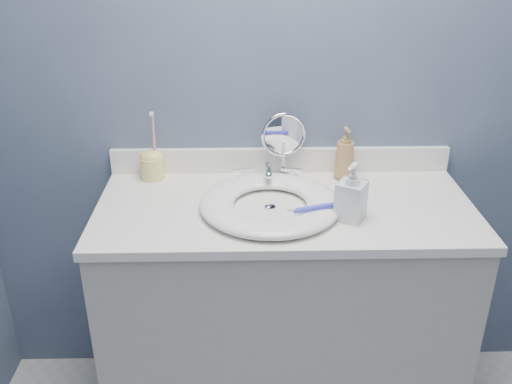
{
  "coord_description": "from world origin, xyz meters",
  "views": [
    {
      "loc": [
        -0.13,
        -0.67,
        1.72
      ],
      "look_at": [
        -0.09,
        0.94,
        0.94
      ],
      "focal_mm": 40.0,
      "sensor_mm": 36.0,
      "label": 1
    }
  ],
  "objects_px": {
    "soap_bottle_clear": "(352,192)",
    "toothbrush_holder": "(152,163)",
    "makeup_mirror": "(283,142)",
    "soap_bottle_amber": "(345,154)"
  },
  "relations": [
    {
      "from": "makeup_mirror",
      "to": "soap_bottle_clear",
      "type": "height_order",
      "value": "makeup_mirror"
    },
    {
      "from": "soap_bottle_clear",
      "to": "soap_bottle_amber",
      "type": "bearing_deg",
      "value": 114.34
    },
    {
      "from": "makeup_mirror",
      "to": "soap_bottle_amber",
      "type": "height_order",
      "value": "makeup_mirror"
    },
    {
      "from": "soap_bottle_clear",
      "to": "toothbrush_holder",
      "type": "xyz_separation_m",
      "value": [
        -0.65,
        0.31,
        -0.03
      ]
    },
    {
      "from": "soap_bottle_clear",
      "to": "toothbrush_holder",
      "type": "bearing_deg",
      "value": -176.09
    },
    {
      "from": "makeup_mirror",
      "to": "soap_bottle_clear",
      "type": "xyz_separation_m",
      "value": [
        0.19,
        -0.32,
        -0.04
      ]
    },
    {
      "from": "makeup_mirror",
      "to": "toothbrush_holder",
      "type": "distance_m",
      "value": 0.47
    },
    {
      "from": "makeup_mirror",
      "to": "soap_bottle_amber",
      "type": "distance_m",
      "value": 0.22
    },
    {
      "from": "makeup_mirror",
      "to": "soap_bottle_clear",
      "type": "relative_size",
      "value": 1.31
    },
    {
      "from": "soap_bottle_clear",
      "to": "toothbrush_holder",
      "type": "relative_size",
      "value": 0.74
    }
  ]
}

